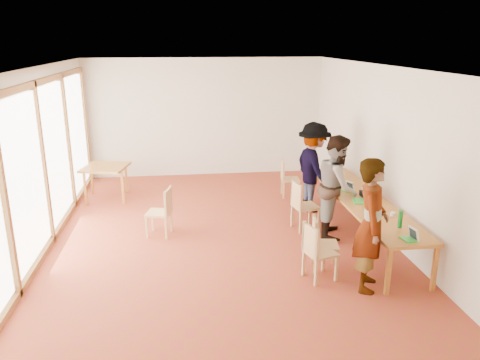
# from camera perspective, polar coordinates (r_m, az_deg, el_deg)

# --- Properties ---
(ground) EXTENTS (8.00, 8.00, 0.00)m
(ground) POSITION_cam_1_polar(r_m,az_deg,el_deg) (8.68, -2.62, -6.53)
(ground) COLOR #983724
(ground) RESTS_ON ground
(wall_back) EXTENTS (6.00, 0.10, 3.00)m
(wall_back) POSITION_cam_1_polar(r_m,az_deg,el_deg) (12.12, -4.27, 7.58)
(wall_back) COLOR beige
(wall_back) RESTS_ON ground
(wall_front) EXTENTS (6.00, 0.10, 3.00)m
(wall_front) POSITION_cam_1_polar(r_m,az_deg,el_deg) (4.44, 1.40, -9.09)
(wall_front) COLOR beige
(wall_front) RESTS_ON ground
(wall_right) EXTENTS (0.10, 8.00, 3.00)m
(wall_right) POSITION_cam_1_polar(r_m,az_deg,el_deg) (8.94, 16.82, 3.57)
(wall_right) COLOR beige
(wall_right) RESTS_ON ground
(window_wall) EXTENTS (0.10, 8.00, 3.00)m
(window_wall) POSITION_cam_1_polar(r_m,az_deg,el_deg) (8.52, -23.05, 2.30)
(window_wall) COLOR white
(window_wall) RESTS_ON ground
(ceiling) EXTENTS (6.00, 8.00, 0.04)m
(ceiling) POSITION_cam_1_polar(r_m,az_deg,el_deg) (7.98, -2.91, 13.79)
(ceiling) COLOR white
(ceiling) RESTS_ON wall_back
(communal_table) EXTENTS (0.80, 4.00, 0.75)m
(communal_table) POSITION_cam_1_polar(r_m,az_deg,el_deg) (8.53, 14.61, -2.46)
(communal_table) COLOR #BB7029
(communal_table) RESTS_ON ground
(side_table) EXTENTS (0.90, 0.90, 0.75)m
(side_table) POSITION_cam_1_polar(r_m,az_deg,el_deg) (10.75, -16.08, 1.23)
(side_table) COLOR #BB7029
(side_table) RESTS_ON ground
(chair_near) EXTENTS (0.50, 0.50, 0.46)m
(chair_near) POSITION_cam_1_polar(r_m,az_deg,el_deg) (6.98, 9.18, -7.98)
(chair_near) COLOR tan
(chair_near) RESTS_ON ground
(chair_mid) EXTENTS (0.44, 0.44, 0.44)m
(chair_mid) POSITION_cam_1_polar(r_m,az_deg,el_deg) (7.34, 9.71, -6.99)
(chair_mid) COLOR tan
(chair_mid) RESTS_ON ground
(chair_far) EXTENTS (0.51, 0.51, 0.49)m
(chair_far) POSITION_cam_1_polar(r_m,az_deg,el_deg) (8.73, 7.47, -2.52)
(chair_far) COLOR tan
(chair_far) RESTS_ON ground
(chair_empty) EXTENTS (0.42, 0.42, 0.45)m
(chair_empty) POSITION_cam_1_polar(r_m,az_deg,el_deg) (10.56, 5.68, 0.67)
(chair_empty) COLOR tan
(chair_empty) RESTS_ON ground
(chair_spare) EXTENTS (0.50, 0.50, 0.47)m
(chair_spare) POSITION_cam_1_polar(r_m,az_deg,el_deg) (8.53, -9.31, -3.25)
(chair_spare) COLOR tan
(chair_spare) RESTS_ON ground
(person_near) EXTENTS (0.69, 0.82, 1.92)m
(person_near) POSITION_cam_1_polar(r_m,az_deg,el_deg) (6.78, 15.71, -5.30)
(person_near) COLOR gray
(person_near) RESTS_ON ground
(person_mid) EXTENTS (0.95, 1.07, 1.84)m
(person_mid) POSITION_cam_1_polar(r_m,az_deg,el_deg) (8.52, 11.75, -0.73)
(person_mid) COLOR gray
(person_mid) RESTS_ON ground
(person_far) EXTENTS (0.87, 1.29, 1.85)m
(person_far) POSITION_cam_1_polar(r_m,az_deg,el_deg) (9.65, 8.94, 1.53)
(person_far) COLOR gray
(person_far) RESTS_ON ground
(laptop_near) EXTENTS (0.21, 0.24, 0.18)m
(laptop_near) POSITION_cam_1_polar(r_m,az_deg,el_deg) (6.98, 20.11, -6.49)
(laptop_near) COLOR green
(laptop_near) RESTS_ON communal_table
(laptop_mid) EXTENTS (0.27, 0.30, 0.22)m
(laptop_mid) POSITION_cam_1_polar(r_m,az_deg,el_deg) (8.31, 14.62, -2.18)
(laptop_mid) COLOR green
(laptop_mid) RESTS_ON communal_table
(laptop_far) EXTENTS (0.25, 0.26, 0.18)m
(laptop_far) POSITION_cam_1_polar(r_m,az_deg,el_deg) (8.85, 13.10, -0.98)
(laptop_far) COLOR green
(laptop_far) RESTS_ON communal_table
(yellow_mug) EXTENTS (0.15, 0.15, 0.09)m
(yellow_mug) POSITION_cam_1_polar(r_m,az_deg,el_deg) (7.64, 16.10, -4.10)
(yellow_mug) COLOR yellow
(yellow_mug) RESTS_ON communal_table
(green_bottle) EXTENTS (0.07, 0.07, 0.28)m
(green_bottle) POSITION_cam_1_polar(r_m,az_deg,el_deg) (7.33, 18.96, -4.51)
(green_bottle) COLOR #157121
(green_bottle) RESTS_ON communal_table
(clear_glass) EXTENTS (0.07, 0.07, 0.09)m
(clear_glass) POSITION_cam_1_polar(r_m,az_deg,el_deg) (9.06, 12.10, -0.53)
(clear_glass) COLOR silver
(clear_glass) RESTS_ON communal_table
(condiment_cup) EXTENTS (0.08, 0.08, 0.06)m
(condiment_cup) POSITION_cam_1_polar(r_m,az_deg,el_deg) (7.81, 18.13, -3.97)
(condiment_cup) COLOR white
(condiment_cup) RESTS_ON communal_table
(pink_phone) EXTENTS (0.05, 0.10, 0.01)m
(pink_phone) POSITION_cam_1_polar(r_m,az_deg,el_deg) (9.60, 11.10, 0.28)
(pink_phone) COLOR #D44B5C
(pink_phone) RESTS_ON communal_table
(black_pouch) EXTENTS (0.16, 0.26, 0.09)m
(black_pouch) POSITION_cam_1_polar(r_m,az_deg,el_deg) (8.59, 15.12, -1.71)
(black_pouch) COLOR black
(black_pouch) RESTS_ON communal_table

